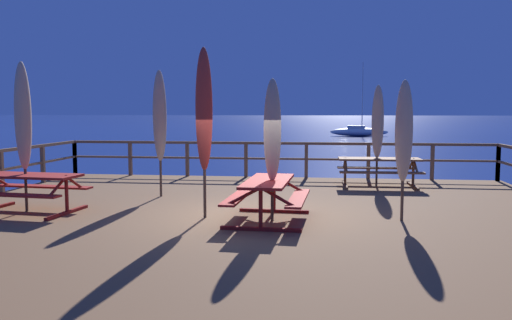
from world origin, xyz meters
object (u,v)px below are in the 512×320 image
patio_umbrella_tall_back_right (378,122)px  patio_umbrella_tall_front (23,117)px  patio_umbrella_short_back (204,110)px  picnic_table_mid_left (268,191)px  picnic_table_front_left (379,166)px  sailboat_distant (359,131)px  patio_umbrella_tall_back_left (404,132)px  patio_umbrella_tall_mid_right (272,131)px  patio_umbrella_tall_mid_left (160,117)px  picnic_table_back_right (27,184)px

patio_umbrella_tall_back_right → patio_umbrella_tall_front: 8.65m
patio_umbrella_tall_back_right → patio_umbrella_short_back: 5.93m
picnic_table_mid_left → picnic_table_front_left: size_ratio=0.95×
picnic_table_front_left → patio_umbrella_tall_back_right: patio_umbrella_tall_back_right is taller
patio_umbrella_short_back → sailboat_distant: 46.57m
patio_umbrella_tall_back_left → patio_umbrella_tall_mid_right: bearing=-172.5°
patio_umbrella_tall_front → patio_umbrella_tall_back_left: patio_umbrella_tall_front is taller
patio_umbrella_tall_front → sailboat_distant: bearing=77.9°
picnic_table_mid_left → patio_umbrella_tall_back_left: bearing=7.3°
patio_umbrella_tall_back_left → sailboat_distant: bearing=86.9°
picnic_table_mid_left → patio_umbrella_tall_mid_left: size_ratio=0.70×
patio_umbrella_tall_front → patio_umbrella_tall_mid_left: (2.14, 2.14, -0.02)m
picnic_table_front_left → patio_umbrella_tall_front: bearing=-149.2°
patio_umbrella_tall_back_right → sailboat_distant: sailboat_distant is taller
patio_umbrella_tall_mid_right → patio_umbrella_tall_back_right: patio_umbrella_tall_back_right is taller
patio_umbrella_tall_mid_left → patio_umbrella_tall_mid_right: bearing=-40.3°
patio_umbrella_short_back → patio_umbrella_tall_mid_right: bearing=-6.1°
picnic_table_mid_left → picnic_table_back_right: 4.87m
patio_umbrella_tall_mid_right → patio_umbrella_tall_mid_left: patio_umbrella_tall_mid_left is taller
patio_umbrella_tall_mid_right → patio_umbrella_tall_back_right: size_ratio=0.96×
patio_umbrella_tall_back_right → patio_umbrella_tall_front: patio_umbrella_tall_front is taller
picnic_table_front_left → picnic_table_back_right: 8.67m
patio_umbrella_tall_back_right → patio_umbrella_tall_mid_left: bearing=-156.2°
picnic_table_front_left → sailboat_distant: 41.57m
picnic_table_mid_left → picnic_table_front_left: 5.39m
picnic_table_back_right → patio_umbrella_tall_mid_left: (2.06, 2.22, 1.33)m
patio_umbrella_tall_back_right → patio_umbrella_tall_front: (-7.41, -4.47, 0.18)m
patio_umbrella_tall_front → patio_umbrella_short_back: bearing=-2.6°
picnic_table_mid_left → patio_umbrella_short_back: bearing=173.4°
patio_umbrella_tall_mid_right → patio_umbrella_tall_mid_left: (-2.89, 2.45, 0.23)m
patio_umbrella_tall_front → patio_umbrella_tall_mid_left: bearing=45.1°
picnic_table_front_left → patio_umbrella_tall_mid_left: (-5.33, -2.31, 1.33)m
picnic_table_front_left → patio_umbrella_tall_back_left: size_ratio=0.84×
picnic_table_back_right → patio_umbrella_tall_back_right: bearing=31.8°
picnic_table_front_left → picnic_table_back_right: bearing=-148.5°
picnic_table_back_right → patio_umbrella_tall_mid_right: patio_umbrella_tall_mid_right is taller
patio_umbrella_tall_back_left → patio_umbrella_tall_back_right: bearing=90.0°
picnic_table_front_left → patio_umbrella_tall_mid_right: (-2.44, -4.75, 1.10)m
patio_umbrella_tall_front → patio_umbrella_short_back: 3.73m
picnic_table_back_right → patio_umbrella_short_back: (3.65, -0.09, 1.48)m
patio_umbrella_tall_front → picnic_table_mid_left: bearing=-3.6°
patio_umbrella_tall_back_left → picnic_table_front_left: bearing=89.2°
sailboat_distant → patio_umbrella_short_back: bearing=-97.6°
patio_umbrella_tall_front → picnic_table_back_right: bearing=-46.4°
picnic_table_back_right → patio_umbrella_short_back: patio_umbrella_short_back is taller
picnic_table_back_right → patio_umbrella_tall_back_left: bearing=0.7°
picnic_table_mid_left → patio_umbrella_short_back: size_ratio=0.65×
picnic_table_mid_left → patio_umbrella_tall_mid_left: 3.96m
patio_umbrella_tall_back_right → sailboat_distant: (2.46, 41.48, -1.85)m
patio_umbrella_tall_mid_right → patio_umbrella_tall_front: size_ratio=0.87×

